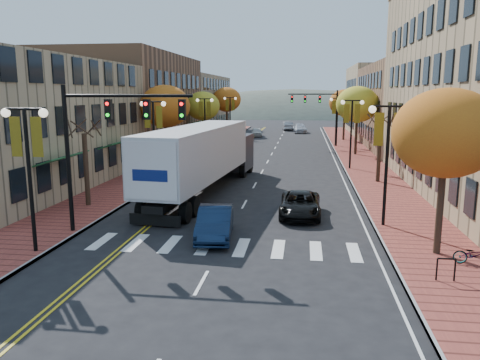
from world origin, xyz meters
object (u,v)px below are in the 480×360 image
(bicycle, at_px, (475,255))
(black_suv, at_px, (300,204))
(navy_sedan, at_px, (215,223))
(semi_truck, at_px, (205,154))

(bicycle, bearing_deg, black_suv, 57.36)
(navy_sedan, bearing_deg, semi_truck, 98.16)
(black_suv, bearing_deg, navy_sedan, -130.55)
(semi_truck, distance_m, navy_sedan, 10.15)
(black_suv, xyz_separation_m, bicycle, (6.68, -6.97, -0.10))
(navy_sedan, distance_m, bicycle, 10.83)
(semi_truck, xyz_separation_m, bicycle, (13.05, -12.13, -2.10))
(semi_truck, height_order, bicycle, semi_truck)
(semi_truck, distance_m, bicycle, 17.94)
(navy_sedan, bearing_deg, bicycle, -19.69)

